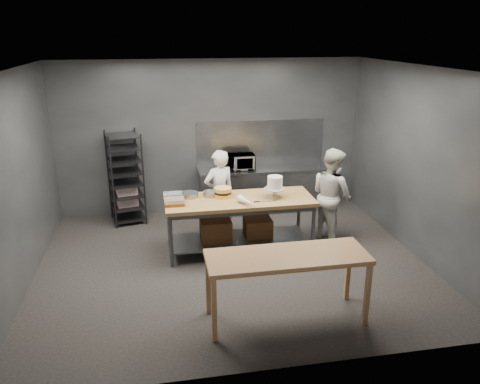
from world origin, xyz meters
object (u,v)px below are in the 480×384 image
object	(u,v)px
work_table	(237,218)
microwave	(240,162)
chef_right	(332,195)
near_counter	(287,261)
chef_behind	(219,193)
speed_rack	(126,179)
frosted_cake_stand	(275,184)
layer_cake	(223,192)

from	to	relation	value
work_table	microwave	size ratio (longest dim) A/B	4.43
work_table	chef_right	size ratio (longest dim) A/B	1.46
work_table	near_counter	bearing A→B (deg)	-82.84
chef_behind	chef_right	distance (m)	1.95
chef_right	microwave	xyz separation A→B (m)	(-1.31, 1.56, 0.23)
near_counter	speed_rack	bearing A→B (deg)	119.65
work_table	speed_rack	size ratio (longest dim) A/B	1.37
frosted_cake_stand	work_table	bearing A→B (deg)	173.84
speed_rack	layer_cake	bearing A→B (deg)	-43.06
microwave	near_counter	bearing A→B (deg)	-91.69
speed_rack	microwave	distance (m)	2.22
work_table	speed_rack	distance (m)	2.48
microwave	frosted_cake_stand	world-z (taller)	frosted_cake_stand
work_table	layer_cake	xyz separation A→B (m)	(-0.21, 0.11, 0.43)
chef_behind	microwave	world-z (taller)	chef_behind
layer_cake	chef_behind	bearing A→B (deg)	88.61
chef_behind	layer_cake	bearing A→B (deg)	68.67
chef_right	frosted_cake_stand	bearing A→B (deg)	82.93
near_counter	layer_cake	distance (m)	2.23
microwave	layer_cake	bearing A→B (deg)	-110.07
near_counter	frosted_cake_stand	size ratio (longest dim) A/B	5.60
near_counter	layer_cake	size ratio (longest dim) A/B	7.20
chef_right	microwave	bearing A→B (deg)	21.59
chef_behind	chef_right	bearing A→B (deg)	144.42
near_counter	chef_right	world-z (taller)	chef_right
work_table	speed_rack	bearing A→B (deg)	138.51
chef_right	microwave	world-z (taller)	chef_right
microwave	chef_behind	bearing A→B (deg)	-118.85
chef_behind	work_table	bearing A→B (deg)	86.69
chef_right	microwave	distance (m)	2.05
chef_behind	layer_cake	size ratio (longest dim) A/B	5.65
chef_behind	microwave	distance (m)	1.21
chef_right	near_counter	bearing A→B (deg)	128.94
speed_rack	chef_behind	size ratio (longest dim) A/B	1.11
near_counter	frosted_cake_stand	world-z (taller)	frosted_cake_stand
work_table	frosted_cake_stand	world-z (taller)	frosted_cake_stand
work_table	chef_behind	xyz separation A→B (m)	(-0.20, 0.67, 0.21)
chef_behind	layer_cake	distance (m)	0.60
near_counter	layer_cake	bearing A→B (deg)	102.31
work_table	near_counter	size ratio (longest dim) A/B	1.20
microwave	frosted_cake_stand	bearing A→B (deg)	-82.32
speed_rack	microwave	size ratio (longest dim) A/B	3.23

